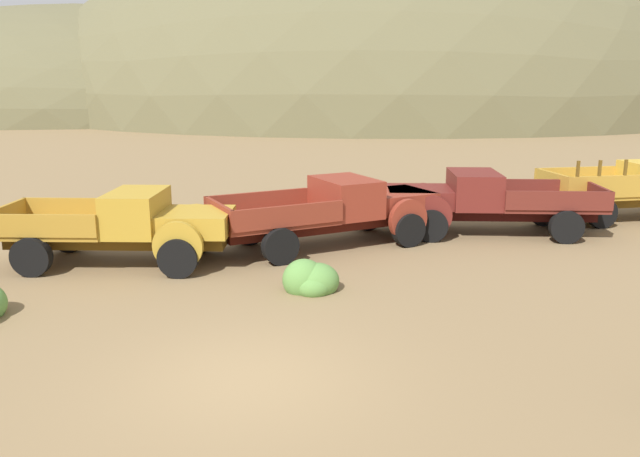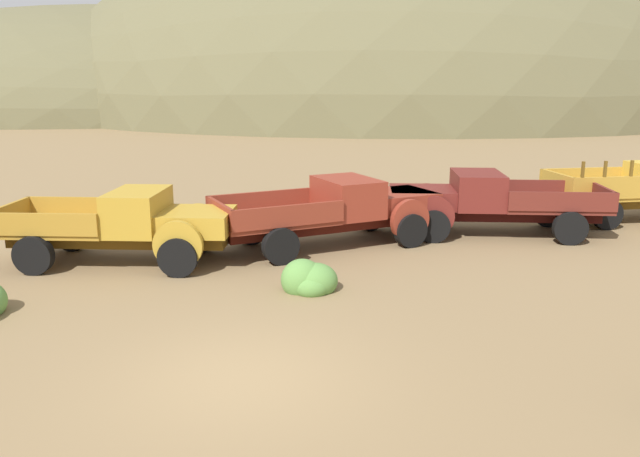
# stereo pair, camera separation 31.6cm
# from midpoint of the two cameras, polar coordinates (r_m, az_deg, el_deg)

# --- Properties ---
(ground_plane) EXTENTS (300.00, 300.00, 0.00)m
(ground_plane) POSITION_cam_midpoint_polar(r_m,az_deg,el_deg) (10.55, -7.31, -13.13)
(ground_plane) COLOR olive
(hill_far_left) EXTENTS (82.67, 58.93, 27.12)m
(hill_far_left) POSITION_cam_midpoint_polar(r_m,az_deg,el_deg) (92.23, -18.30, 9.80)
(hill_far_left) COLOR brown
(hill_far_left) RESTS_ON ground
(hill_distant) EXTENTS (90.35, 88.31, 47.68)m
(hill_distant) POSITION_cam_midpoint_polar(r_m,az_deg,el_deg) (94.01, 4.34, 10.48)
(hill_distant) COLOR brown
(hill_distant) RESTS_ON ground
(truck_mustard) EXTENTS (6.11, 3.52, 1.89)m
(truck_mustard) POSITION_cam_midpoint_polar(r_m,az_deg,el_deg) (16.93, -16.67, 0.19)
(truck_mustard) COLOR #593D12
(truck_mustard) RESTS_ON ground
(truck_rust_red) EXTENTS (6.75, 3.76, 1.89)m
(truck_rust_red) POSITION_cam_midpoint_polar(r_m,az_deg,el_deg) (18.23, 1.57, 1.69)
(truck_rust_red) COLOR #42140D
(truck_rust_red) RESTS_ON ground
(truck_oxblood) EXTENTS (6.65, 3.76, 1.89)m
(truck_oxblood) POSITION_cam_midpoint_polar(r_m,az_deg,el_deg) (20.02, 13.25, 2.39)
(truck_oxblood) COLOR black
(truck_oxblood) RESTS_ON ground
(bush_lone_scrub) EXTENTS (0.66, 0.62, 0.67)m
(bush_lone_scrub) POSITION_cam_midpoint_polar(r_m,az_deg,el_deg) (20.40, -11.93, 0.29)
(bush_lone_scrub) COLOR #3D702D
(bush_lone_scrub) RESTS_ON ground
(bush_front_left) EXTENTS (1.28, 1.02, 0.94)m
(bush_front_left) POSITION_cam_midpoint_polar(r_m,az_deg,el_deg) (14.37, -1.46, -4.72)
(bush_front_left) COLOR #5B8E42
(bush_front_left) RESTS_ON ground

